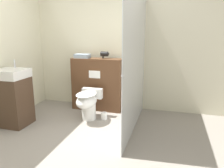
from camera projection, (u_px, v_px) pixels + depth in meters
ground_plane at (68, 152)px, 2.77m from camera, size 12.00×12.00×0.00m
wall_back at (110, 44)px, 4.26m from camera, size 8.00×0.06×2.50m
partition_panel at (97, 84)px, 4.23m from camera, size 0.97×0.31×1.00m
shower_glass at (136, 62)px, 3.25m from camera, size 0.04×1.80×2.10m
toilet at (88, 103)px, 3.74m from camera, size 0.37×0.57×0.51m
sink_vanity at (13, 97)px, 3.51m from camera, size 0.48×0.44×1.06m
hair_drier at (105, 54)px, 4.08m from camera, size 0.17×0.09×0.13m
folded_towel at (82, 56)px, 4.17m from camera, size 0.29×0.19×0.08m
spare_toilet_roll at (104, 116)px, 3.82m from camera, size 0.11×0.11×0.12m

